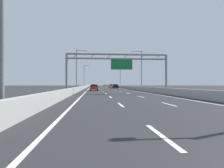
{
  "coord_description": "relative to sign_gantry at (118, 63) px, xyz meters",
  "views": [
    {
      "loc": [
        -3.77,
        -2.32,
        1.51
      ],
      "look_at": [
        1.05,
        50.96,
        1.53
      ],
      "focal_mm": 33.06,
      "sensor_mm": 36.0,
      "label": 1
    }
  ],
  "objects": [
    {
      "name": "lane_dash_right_7",
      "position": [
        1.71,
        36.67,
        -4.83
      ],
      "size": [
        0.16,
        3.0,
        0.01
      ],
      "primitive_type": "cube",
      "color": "white",
      "rests_on": "ground_plane"
    },
    {
      "name": "orange_car",
      "position": [
        3.47,
        51.04,
        -4.07
      ],
      "size": [
        1.72,
        4.69,
        1.46
      ],
      "color": "orange",
      "rests_on": "ground_plane"
    },
    {
      "name": "lane_dash_left_6",
      "position": [
        -1.89,
        27.67,
        -4.83
      ],
      "size": [
        0.16,
        3.0,
        0.01
      ],
      "primitive_type": "cube",
      "color": "white",
      "rests_on": "ground_plane"
    },
    {
      "name": "lane_dash_left_7",
      "position": [
        -1.89,
        36.67,
        -4.83
      ],
      "size": [
        0.16,
        3.0,
        0.01
      ],
      "primitive_type": "cube",
      "color": "white",
      "rests_on": "ground_plane"
    },
    {
      "name": "lane_dash_right_8",
      "position": [
        1.71,
        45.67,
        -4.83
      ],
      "size": [
        0.16,
        3.0,
        0.01
      ],
      "primitive_type": "cube",
      "color": "white",
      "rests_on": "ground_plane"
    },
    {
      "name": "lane_dash_right_3",
      "position": [
        1.71,
        0.67,
        -4.83
      ],
      "size": [
        0.16,
        3.0,
        0.01
      ],
      "primitive_type": "cube",
      "color": "white",
      "rests_on": "ground_plane"
    },
    {
      "name": "lane_dash_right_4",
      "position": [
        1.71,
        9.67,
        -4.83
      ],
      "size": [
        0.16,
        3.0,
        0.01
      ],
      "primitive_type": "cube",
      "color": "white",
      "rests_on": "ground_plane"
    },
    {
      "name": "ground_plane",
      "position": [
        -0.09,
        70.17,
        -4.84
      ],
      "size": [
        260.0,
        260.0,
        0.0
      ],
      "primitive_type": "plane",
      "color": "#262628"
    },
    {
      "name": "lane_dash_left_1",
      "position": [
        -1.89,
        -17.33,
        -4.83
      ],
      "size": [
        0.16,
        3.0,
        0.01
      ],
      "primitive_type": "cube",
      "color": "white",
      "rests_on": "ground_plane"
    },
    {
      "name": "lane_dash_right_16",
      "position": [
        1.71,
        117.67,
        -4.83
      ],
      "size": [
        0.16,
        3.0,
        0.01
      ],
      "primitive_type": "cube",
      "color": "white",
      "rests_on": "ground_plane"
    },
    {
      "name": "streetlamp_right_far",
      "position": [
        7.38,
        55.38,
        0.56
      ],
      "size": [
        2.58,
        0.28,
        9.5
      ],
      "color": "slate",
      "rests_on": "ground_plane"
    },
    {
      "name": "lane_dash_right_1",
      "position": [
        1.71,
        -17.33,
        -4.83
      ],
      "size": [
        0.16,
        3.0,
        0.01
      ],
      "primitive_type": "cube",
      "color": "white",
      "rests_on": "ground_plane"
    },
    {
      "name": "lane_dash_right_9",
      "position": [
        1.71,
        54.67,
        -4.83
      ],
      "size": [
        0.16,
        3.0,
        0.01
      ],
      "primitive_type": "cube",
      "color": "white",
      "rests_on": "ground_plane"
    },
    {
      "name": "lane_dash_right_2",
      "position": [
        1.71,
        -8.33,
        -4.83
      ],
      "size": [
        0.16,
        3.0,
        0.01
      ],
      "primitive_type": "cube",
      "color": "white",
      "rests_on": "ground_plane"
    },
    {
      "name": "lane_dash_left_13",
      "position": [
        -1.89,
        90.67,
        -4.83
      ],
      "size": [
        0.16,
        3.0,
        0.01
      ],
      "primitive_type": "cube",
      "color": "white",
      "rests_on": "ground_plane"
    },
    {
      "name": "lane_dash_left_3",
      "position": [
        -1.89,
        0.67,
        -4.83
      ],
      "size": [
        0.16,
        3.0,
        0.01
      ],
      "primitive_type": "cube",
      "color": "white",
      "rests_on": "ground_plane"
    },
    {
      "name": "streetlamp_left_mid",
      "position": [
        -7.55,
        16.25,
        0.56
      ],
      "size": [
        2.58,
        0.28,
        9.5
      ],
      "color": "slate",
      "rests_on": "ground_plane"
    },
    {
      "name": "lane_dash_left_2",
      "position": [
        -1.89,
        -8.33,
        -4.83
      ],
      "size": [
        0.16,
        3.0,
        0.01
      ],
      "primitive_type": "cube",
      "color": "white",
      "rests_on": "ground_plane"
    },
    {
      "name": "lane_dash_left_10",
      "position": [
        -1.89,
        63.67,
        -4.83
      ],
      "size": [
        0.16,
        3.0,
        0.01
      ],
      "primitive_type": "cube",
      "color": "white",
      "rests_on": "ground_plane"
    },
    {
      "name": "streetlamp_right_mid",
      "position": [
        7.38,
        16.25,
        0.56
      ],
      "size": [
        2.58,
        0.28,
        9.5
      ],
      "color": "slate",
      "rests_on": "ground_plane"
    },
    {
      "name": "lane_dash_left_16",
      "position": [
        -1.89,
        117.67,
        -4.83
      ],
      "size": [
        0.16,
        3.0,
        0.01
      ],
      "primitive_type": "cube",
      "color": "white",
      "rests_on": "ground_plane"
    },
    {
      "name": "white_car",
      "position": [
        -3.69,
        105.87,
        -4.06
      ],
      "size": [
        1.78,
        4.35,
        1.53
      ],
      "color": "silver",
      "rests_on": "ground_plane"
    },
    {
      "name": "red_car",
      "position": [
        -3.71,
        15.07,
        -4.11
      ],
      "size": [
        1.83,
        4.19,
        1.41
      ],
      "color": "red",
      "rests_on": "ground_plane"
    },
    {
      "name": "lane_dash_right_13",
      "position": [
        1.71,
        90.67,
        -4.83
      ],
      "size": [
        0.16,
        3.0,
        0.01
      ],
      "primitive_type": "cube",
      "color": "white",
      "rests_on": "ground_plane"
    },
    {
      "name": "lane_dash_right_14",
      "position": [
        1.71,
        99.67,
        -4.83
      ],
      "size": [
        0.16,
        3.0,
        0.01
      ],
      "primitive_type": "cube",
      "color": "white",
      "rests_on": "ground_plane"
    },
    {
      "name": "lane_dash_left_14",
      "position": [
        -1.89,
        99.67,
        -4.83
      ],
      "size": [
        0.16,
        3.0,
        0.01
      ],
      "primitive_type": "cube",
      "color": "white",
      "rests_on": "ground_plane"
    },
    {
      "name": "lane_dash_right_6",
      "position": [
        1.71,
        27.67,
        -4.83
      ],
      "size": [
        0.16,
        3.0,
        0.01
      ],
      "primitive_type": "cube",
      "color": "white",
      "rests_on": "ground_plane"
    },
    {
      "name": "black_car",
      "position": [
        3.4,
        36.66,
        -4.07
      ],
      "size": [
        1.87,
        4.66,
        1.49
      ],
      "color": "black",
      "rests_on": "ground_plane"
    },
    {
      "name": "lane_dash_left_17",
      "position": [
        -1.89,
        126.67,
        -4.83
      ],
      "size": [
        0.16,
        3.0,
        0.01
      ],
      "primitive_type": "cube",
      "color": "white",
      "rests_on": "ground_plane"
    },
    {
      "name": "lane_dash_left_0",
      "position": [
        -1.89,
        -26.33,
        -4.83
      ],
      "size": [
        0.16,
        3.0,
        0.01
      ],
      "primitive_type": "cube",
      "color": "white",
      "rests_on": "ground_plane"
    },
    {
      "name": "lane_dash_left_8",
      "position": [
        -1.89,
        45.67,
        -4.83
      ],
      "size": [
        0.16,
        3.0,
        0.01
      ],
      "primitive_type": "cube",
      "color": "white",
      "rests_on": "ground_plane"
    },
    {
      "name": "lane_dash_right_12",
      "position": [
        1.71,
        81.67,
        -4.83
      ],
      "size": [
        0.16,
        3.0,
        0.01
      ],
      "primitive_type": "cube",
      "color": "white",
      "rests_on": "ground_plane"
    },
    {
      "name": "lane_dash_right_17",
      "position": [
        1.71,
        126.67,
        -4.83
      ],
      "size": [
        0.16,
        3.0,
        0.01
      ],
      "primitive_type": "cube",
      "color": "white",
      "rests_on": "ground_plane"
    },
    {
      "name": "streetlamp_left_far",
      "position": [
        -7.55,
        55.38,
        0.56
      ],
      "size": [
        2.58,
        0.28,
        9.5
      ],
      "color": "slate",
      "rests_on": "ground_plane"
    },
    {
      "name": "lane_dash_left_11",
      "position": [
        -1.89,
        72.67,
        -4.83
      ],
      "size": [
        0.16,
        3.0,
        0.01
      ],
      "primitive_type": "cube",
      "color": "white",
      "rests_on": "ground_plane"
    },
    {
      "name": "lane_dash_right_5",
      "position": [
        1.71,
        18.67,
        -4.83
      ],
      "size": [
        0.16,
        3.0,
        0.01
      ],
      "primitive_type": "cube",
      "color": "white",
      "rests_on": "ground_plane"
    },
    {
      "name": "edge_line_left",
      "position": [
        -5.34,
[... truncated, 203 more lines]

